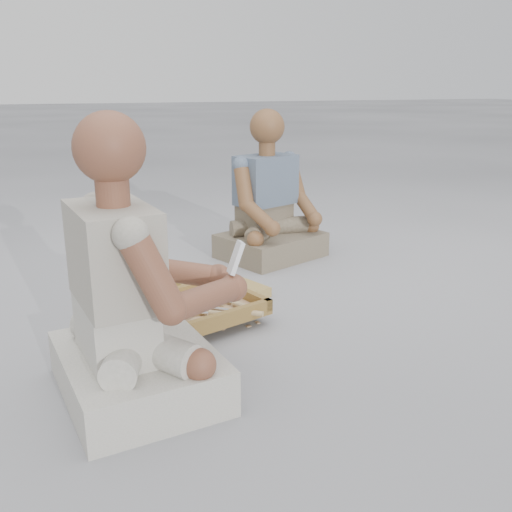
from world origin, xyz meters
name	(u,v)px	position (x,y,z in m)	size (l,w,h in m)	color
ground	(273,334)	(0.00, 0.00, 0.00)	(60.00, 60.00, 0.00)	#A3A3A9
carved_panel	(183,297)	(-0.23, 0.47, 0.02)	(0.67, 0.44, 0.04)	olive
tool_tray	(197,309)	(-0.24, 0.21, 0.07)	(0.56, 0.50, 0.06)	brown
chisel_0	(203,303)	(-0.22, 0.22, 0.08)	(0.17, 0.17, 0.02)	silver
chisel_1	(249,312)	(-0.07, 0.08, 0.07)	(0.18, 0.16, 0.02)	silver
chisel_2	(192,307)	(-0.27, 0.20, 0.08)	(0.13, 0.20, 0.02)	silver
chisel_3	(196,314)	(-0.26, 0.15, 0.07)	(0.22, 0.04, 0.02)	silver
chisel_4	(219,302)	(-0.14, 0.23, 0.07)	(0.22, 0.08, 0.02)	silver
chisel_5	(236,304)	(-0.09, 0.17, 0.08)	(0.11, 0.21, 0.02)	silver
chisel_6	(210,304)	(-0.18, 0.23, 0.07)	(0.20, 0.13, 0.02)	silver
chisel_7	(211,302)	(-0.18, 0.22, 0.08)	(0.19, 0.14, 0.02)	silver
chisel_8	(212,313)	(-0.21, 0.11, 0.08)	(0.20, 0.13, 0.02)	silver
chisel_9	(195,305)	(-0.25, 0.23, 0.08)	(0.22, 0.07, 0.02)	silver
wood_chip_0	(249,326)	(-0.06, 0.11, 0.00)	(0.02, 0.01, 0.00)	tan
wood_chip_1	(258,322)	(-0.01, 0.13, 0.00)	(0.02, 0.01, 0.00)	tan
wood_chip_2	(245,293)	(0.06, 0.46, 0.00)	(0.02, 0.01, 0.00)	tan
wood_chip_3	(131,302)	(-0.45, 0.56, 0.00)	(0.02, 0.01, 0.00)	tan
wood_chip_4	(236,288)	(0.05, 0.54, 0.00)	(0.02, 0.01, 0.00)	tan
wood_chip_5	(196,296)	(-0.16, 0.51, 0.00)	(0.02, 0.01, 0.00)	tan
wood_chip_6	(223,329)	(-0.17, 0.12, 0.00)	(0.02, 0.01, 0.00)	tan
wood_chip_7	(126,322)	(-0.51, 0.34, 0.00)	(0.02, 0.01, 0.00)	tan
wood_chip_8	(249,299)	(0.05, 0.38, 0.00)	(0.02, 0.01, 0.00)	tan
wood_chip_9	(202,325)	(-0.23, 0.19, 0.00)	(0.02, 0.01, 0.00)	tan
craftsman	(132,305)	(-0.57, -0.23, 0.29)	(0.60, 0.60, 0.87)	beige
companion	(270,209)	(0.41, 0.97, 0.27)	(0.63, 0.56, 0.81)	#776B56
mobile_phone	(236,258)	(-0.25, -0.26, 0.41)	(0.05, 0.05, 0.10)	white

